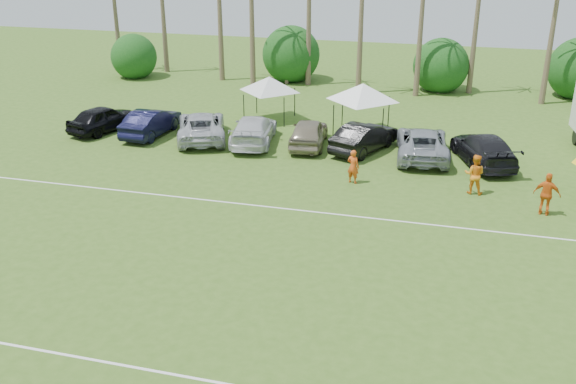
# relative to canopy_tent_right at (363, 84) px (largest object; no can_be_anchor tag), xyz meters

# --- Properties ---
(field_lines) EXTENTS (80.00, 12.10, 0.01)m
(field_lines) POSITION_rel_canopy_tent_right_xyz_m (-1.95, -18.15, -3.12)
(field_lines) COLOR white
(field_lines) RESTS_ON ground
(bush_tree_0) EXTENTS (4.00, 4.00, 4.00)m
(bush_tree_0) POSITION_rel_canopy_tent_right_xyz_m (-20.95, 12.85, -1.33)
(bush_tree_0) COLOR brown
(bush_tree_0) RESTS_ON ground
(bush_tree_1) EXTENTS (4.00, 4.00, 4.00)m
(bush_tree_1) POSITION_rel_canopy_tent_right_xyz_m (-7.95, 12.85, -1.33)
(bush_tree_1) COLOR brown
(bush_tree_1) RESTS_ON ground
(bush_tree_2) EXTENTS (4.00, 4.00, 4.00)m
(bush_tree_2) POSITION_rel_canopy_tent_right_xyz_m (4.05, 12.85, -1.33)
(bush_tree_2) COLOR brown
(bush_tree_2) RESTS_ON ground
(sideline_player_a) EXTENTS (0.72, 0.57, 1.71)m
(sideline_player_a) POSITION_rel_canopy_tent_right_xyz_m (0.89, -8.20, -2.27)
(sideline_player_a) COLOR #D84F18
(sideline_player_a) RESTS_ON ground
(sideline_player_b) EXTENTS (1.00, 0.81, 1.93)m
(sideline_player_b) POSITION_rel_canopy_tent_right_xyz_m (6.64, -8.05, -2.16)
(sideline_player_b) COLOR orange
(sideline_player_b) RESTS_ON ground
(sideline_player_c) EXTENTS (1.21, 0.72, 1.94)m
(sideline_player_c) POSITION_rel_canopy_tent_right_xyz_m (9.70, -9.76, -2.15)
(sideline_player_c) COLOR orange
(sideline_player_c) RESTS_ON ground
(canopy_tent_left) EXTENTS (4.13, 4.13, 3.35)m
(canopy_tent_left) POSITION_rel_canopy_tent_right_xyz_m (-6.28, 1.50, -0.26)
(canopy_tent_left) COLOR black
(canopy_tent_left) RESTS_ON ground
(canopy_tent_right) EXTENTS (4.50, 4.50, 3.65)m
(canopy_tent_right) POSITION_rel_canopy_tent_right_xyz_m (0.00, 0.00, 0.00)
(canopy_tent_right) COLOR black
(canopy_tent_right) RESTS_ON ground
(parked_car_0) EXTENTS (3.25, 5.12, 1.62)m
(parked_car_0) POSITION_rel_canopy_tent_right_xyz_m (-15.50, -3.60, -2.31)
(parked_car_0) COLOR black
(parked_car_0) RESTS_ON ground
(parked_car_1) EXTENTS (1.97, 5.01, 1.62)m
(parked_car_1) POSITION_rel_canopy_tent_right_xyz_m (-12.27, -3.60, -2.31)
(parked_car_1) COLOR black
(parked_car_1) RESTS_ON ground
(parked_car_2) EXTENTS (4.67, 6.43, 1.62)m
(parked_car_2) POSITION_rel_canopy_tent_right_xyz_m (-9.03, -3.53, -2.31)
(parked_car_2) COLOR #B4B5BB
(parked_car_2) RESTS_ON ground
(parked_car_3) EXTENTS (3.16, 5.89, 1.62)m
(parked_car_3) POSITION_rel_canopy_tent_right_xyz_m (-5.80, -3.48, -2.31)
(parked_car_3) COLOR silver
(parked_car_3) RESTS_ON ground
(parked_car_4) EXTENTS (2.39, 4.94, 1.62)m
(parked_car_4) POSITION_rel_canopy_tent_right_xyz_m (-2.57, -3.15, -2.31)
(parked_car_4) COLOR gray
(parked_car_4) RESTS_ON ground
(parked_car_5) EXTENTS (3.44, 5.21, 1.62)m
(parked_car_5) POSITION_rel_canopy_tent_right_xyz_m (0.67, -3.19, -2.31)
(parked_car_5) COLOR black
(parked_car_5) RESTS_ON ground
(parked_car_6) EXTENTS (3.33, 6.11, 1.62)m
(parked_car_6) POSITION_rel_canopy_tent_right_xyz_m (3.90, -3.41, -2.31)
(parked_car_6) COLOR gray
(parked_car_6) RESTS_ON ground
(parked_car_7) EXTENTS (3.98, 6.03, 1.62)m
(parked_car_7) POSITION_rel_canopy_tent_right_xyz_m (7.13, -3.58, -2.31)
(parked_car_7) COLOR black
(parked_car_7) RESTS_ON ground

